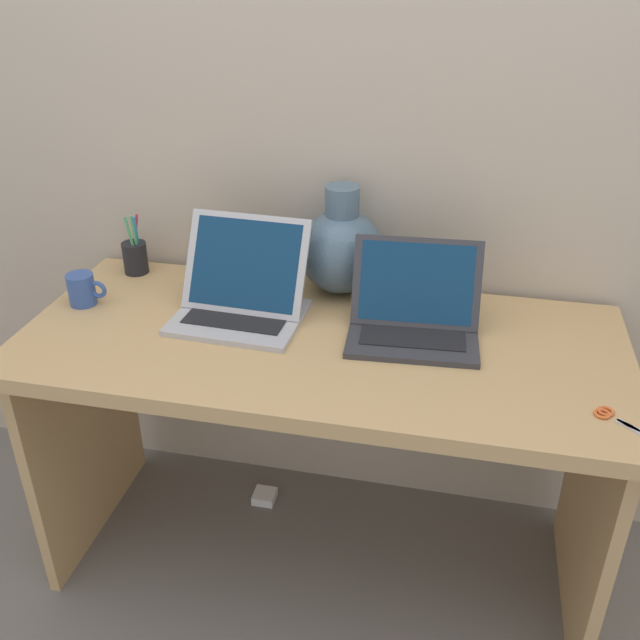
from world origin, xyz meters
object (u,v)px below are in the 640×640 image
green_vase (341,249)px  power_brick (265,496)px  coffee_mug (83,289)px  laptop_right (414,311)px  laptop_left (242,292)px  pen_cup (135,256)px  scissors (617,419)px

green_vase → power_brick: 0.89m
green_vase → power_brick: (-0.23, -0.08, -0.86)m
coffee_mug → green_vase: bearing=19.4°
laptop_right → green_vase: bearing=138.6°
laptop_left → pen_cup: size_ratio=1.85×
laptop_right → power_brick: size_ratio=4.71×
laptop_left → laptop_right: 0.44m
coffee_mug → laptop_right: bearing=2.4°
laptop_left → coffee_mug: bearing=-175.5°
scissors → power_brick: scissors is taller
pen_cup → power_brick: bearing=-9.6°
laptop_left → power_brick: bearing=93.2°
coffee_mug → scissors: coffee_mug is taller
coffee_mug → power_brick: coffee_mug is taller
laptop_left → pen_cup: laptop_left is taller
coffee_mug → scissors: bearing=-10.2°
laptop_left → scissors: bearing=-17.1°
laptop_left → laptop_right: laptop_left is taller
laptop_left → power_brick: size_ratio=4.74×
laptop_right → green_vase: green_vase is taller
power_brick → scissors: bearing=-23.6°
coffee_mug → pen_cup: size_ratio=0.61×
green_vase → power_brick: green_vase is taller
laptop_right → laptop_left: bearing=-179.7°
green_vase → coffee_mug: size_ratio=2.75×
laptop_right → power_brick: 0.92m
power_brick → laptop_right: bearing=-14.4°
scissors → laptop_right: bearing=148.2°
green_vase → power_brick: size_ratio=4.25×
scissors → coffee_mug: bearing=169.8°
green_vase → power_brick: bearing=-160.9°
laptop_right → coffee_mug: (-0.87, -0.04, -0.01)m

